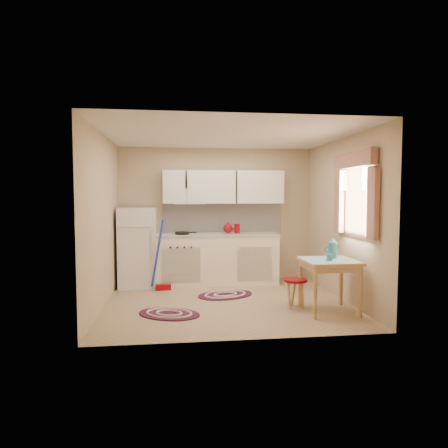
{
  "coord_description": "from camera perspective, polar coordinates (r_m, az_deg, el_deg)",
  "views": [
    {
      "loc": [
        -0.76,
        -5.89,
        1.6
      ],
      "look_at": [
        -0.01,
        0.25,
        1.17
      ],
      "focal_mm": 32.0,
      "sensor_mm": 36.0,
      "label": 1
    }
  ],
  "objects": [
    {
      "name": "mug",
      "position": [
        5.61,
        14.83,
        -4.69
      ],
      "size": [
        0.1,
        0.1,
        0.1
      ],
      "primitive_type": "cylinder",
      "rotation": [
        0.0,
        0.0,
        0.22
      ],
      "color": "teal",
      "rests_on": "table"
    },
    {
      "name": "red_canister",
      "position": [
        7.31,
        1.87,
        -0.75
      ],
      "size": [
        0.11,
        0.11,
        0.16
      ],
      "primitive_type": "cylinder",
      "rotation": [
        0.0,
        0.0,
        0.12
      ],
      "color": "maroon",
      "rests_on": "countertop"
    },
    {
      "name": "rug_left",
      "position": [
        5.6,
        -7.85,
        -12.6
      ],
      "size": [
        1.03,
        0.89,
        0.02
      ],
      "primitive_type": null,
      "rotation": [
        0.0,
        0.0,
        -0.43
      ],
      "color": "maroon",
      "rests_on": "ground"
    },
    {
      "name": "countertop",
      "position": [
        7.26,
        -1.25,
        -1.56
      ],
      "size": [
        2.27,
        0.62,
        0.04
      ],
      "primitive_type": "cube",
      "color": "#B6B4AD",
      "rests_on": "base_cabinets"
    },
    {
      "name": "frying_pan",
      "position": [
        7.18,
        -5.99,
        -1.29
      ],
      "size": [
        0.31,
        0.31,
        0.05
      ],
      "primitive_type": "cylinder",
      "rotation": [
        0.0,
        0.0,
        0.23
      ],
      "color": "black",
      "rests_on": "countertop"
    },
    {
      "name": "base_cabinets",
      "position": [
        7.32,
        -1.25,
        -5.15
      ],
      "size": [
        2.25,
        0.6,
        0.88
      ],
      "primitive_type": "cube",
      "color": "white",
      "rests_on": "ground"
    },
    {
      "name": "broom",
      "position": [
        6.87,
        -8.73,
        -4.45
      ],
      "size": [
        0.29,
        0.15,
        1.2
      ],
      "primitive_type": null,
      "rotation": [
        0.0,
        0.0,
        0.12
      ],
      "color": "#1A39A8",
      "rests_on": "ground"
    },
    {
      "name": "room_shell",
      "position": [
        6.2,
        1.52,
        3.92
      ],
      "size": [
        3.64,
        3.6,
        2.52
      ],
      "color": "tan",
      "rests_on": "ground"
    },
    {
      "name": "table",
      "position": [
        5.79,
        14.77,
        -8.55
      ],
      "size": [
        0.72,
        0.72,
        0.72
      ],
      "primitive_type": "cube",
      "color": "tan",
      "rests_on": "ground"
    },
    {
      "name": "stool",
      "position": [
        5.91,
        10.12,
        -9.72
      ],
      "size": [
        0.38,
        0.38,
        0.42
      ],
      "primitive_type": "cylinder",
      "rotation": [
        0.0,
        0.0,
        -0.11
      ],
      "color": "maroon",
      "rests_on": "ground"
    },
    {
      "name": "fridge",
      "position": [
        7.23,
        -12.18,
        -3.27
      ],
      "size": [
        0.65,
        0.6,
        1.4
      ],
      "primitive_type": "cube",
      "color": "white",
      "rests_on": "ground"
    },
    {
      "name": "rug_center",
      "position": [
        6.55,
        0.19,
        -10.09
      ],
      "size": [
        1.09,
        0.9,
        0.02
      ],
      "primitive_type": null,
      "rotation": [
        0.0,
        0.0,
        0.34
      ],
      "color": "maroon",
      "rests_on": "ground"
    },
    {
      "name": "red_kettle",
      "position": [
        7.28,
        0.55,
        -0.64
      ],
      "size": [
        0.22,
        0.21,
        0.19
      ],
      "primitive_type": null,
      "rotation": [
        0.0,
        0.0,
        -0.19
      ],
      "color": "maroon",
      "rests_on": "countertop"
    },
    {
      "name": "coffee_pot",
      "position": [
        5.84,
        15.24,
        -3.32
      ],
      "size": [
        0.18,
        0.16,
        0.31
      ],
      "primitive_type": null,
      "rotation": [
        0.0,
        0.0,
        -0.2
      ],
      "color": "teal",
      "rests_on": "table"
    }
  ]
}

